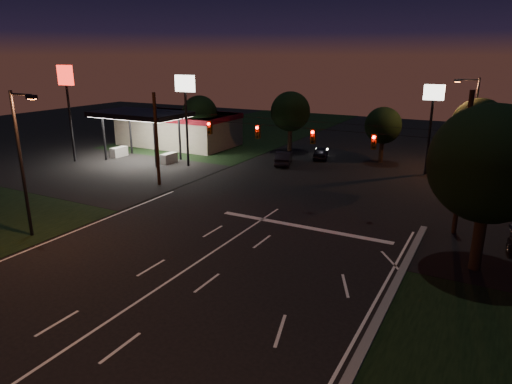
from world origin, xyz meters
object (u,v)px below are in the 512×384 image
Objects in this scene: utility_pole_right at (453,233)px; car_oncoming_a at (321,153)px; tree_right_near at (490,165)px; car_oncoming_b at (284,158)px.

car_oncoming_a is (-15.28, 16.78, 0.65)m from utility_pole_right.
car_oncoming_b is (-19.21, 17.12, -4.98)m from tree_right_near.
tree_right_near is 2.07× the size of car_oncoming_b.
tree_right_near is at bearing 119.40° from car_oncoming_b.
tree_right_near reaches higher than car_oncoming_a.
utility_pole_right is 22.71m from car_oncoming_a.
utility_pole_right is 21.54m from car_oncoming_b.
car_oncoming_b is (-2.40, -4.50, 0.05)m from car_oncoming_a.
utility_pole_right reaches higher than car_oncoming_a.
car_oncoming_a is 0.90× the size of car_oncoming_b.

